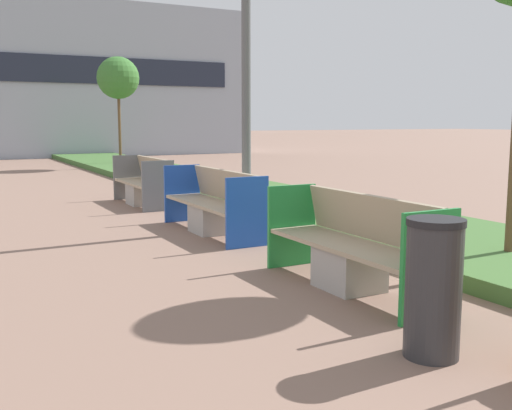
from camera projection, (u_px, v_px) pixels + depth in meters
planter_grass_strip at (277, 201)px, 11.78m from camera, size 2.80×120.00×0.18m
building_backdrop at (83, 82)px, 29.85m from camera, size 14.93×6.42×7.11m
bench_green_frame at (353, 252)px, 5.96m from camera, size 0.65×2.24×0.94m
bench_blue_frame at (214, 208)px, 8.94m from camera, size 0.65×2.42×0.94m
bench_grey_frame at (144, 186)px, 11.92m from camera, size 0.65×2.03×0.94m
litter_bin at (433, 288)px, 4.21m from camera, size 0.41×0.41×1.00m
sapling_tree_far at (118, 78)px, 20.90m from camera, size 1.47×1.47×3.88m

